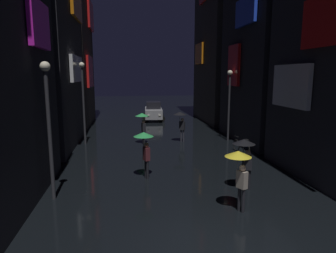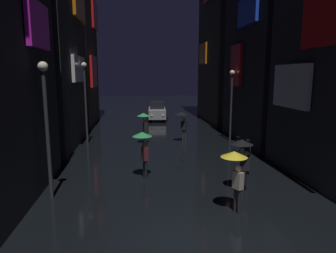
# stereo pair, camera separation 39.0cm
# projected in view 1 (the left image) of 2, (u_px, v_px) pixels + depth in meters

# --- Properties ---
(ground_plane) EXTENTS (120.00, 120.00, 0.00)m
(ground_plane) POSITION_uv_depth(u_px,v_px,m) (211.00, 248.00, 8.12)
(ground_plane) COLOR black
(building_left_mid) EXTENTS (4.25, 8.47, 12.70)m
(building_left_mid) POSITION_uv_depth(u_px,v_px,m) (40.00, 47.00, 18.92)
(building_left_mid) COLOR #232328
(building_left_mid) RESTS_ON ground
(building_left_far) EXTENTS (4.25, 7.92, 18.96)m
(building_left_far) POSITION_uv_depth(u_px,v_px,m) (65.00, 20.00, 26.90)
(building_left_far) COLOR #2D2826
(building_left_far) RESTS_ON ground
(building_right_mid) EXTENTS (4.25, 7.55, 17.17)m
(building_right_mid) POSITION_uv_depth(u_px,v_px,m) (269.00, 16.00, 20.15)
(building_right_mid) COLOR #232328
(building_right_mid) RESTS_ON ground
(pedestrian_near_crossing_yellow) EXTENTS (0.90, 0.90, 2.12)m
(pedestrian_near_crossing_yellow) POSITION_uv_depth(u_px,v_px,m) (239.00, 164.00, 10.12)
(pedestrian_near_crossing_yellow) COLOR black
(pedestrian_near_crossing_yellow) RESTS_ON ground
(pedestrian_foreground_left_black) EXTENTS (0.90, 0.90, 2.12)m
(pedestrian_foreground_left_black) POSITION_uv_depth(u_px,v_px,m) (181.00, 118.00, 20.80)
(pedestrian_foreground_left_black) COLOR #2D2D38
(pedestrian_foreground_left_black) RESTS_ON ground
(pedestrian_midstreet_left_green) EXTENTS (0.90, 0.90, 2.12)m
(pedestrian_midstreet_left_green) POSITION_uv_depth(u_px,v_px,m) (143.00, 120.00, 20.05)
(pedestrian_midstreet_left_green) COLOR black
(pedestrian_midstreet_left_green) RESTS_ON ground
(pedestrian_midstreet_centre_green) EXTENTS (0.90, 0.90, 2.12)m
(pedestrian_midstreet_centre_green) POSITION_uv_depth(u_px,v_px,m) (145.00, 142.00, 13.43)
(pedestrian_midstreet_centre_green) COLOR black
(pedestrian_midstreet_centre_green) RESTS_ON ground
(pedestrian_far_right_black) EXTENTS (0.90, 0.90, 2.12)m
(pedestrian_far_right_black) POSITION_uv_depth(u_px,v_px,m) (245.00, 150.00, 12.02)
(pedestrian_far_right_black) COLOR black
(pedestrian_far_right_black) RESTS_ON ground
(bicycle_parked_at_storefront) EXTENTS (0.38, 1.80, 0.96)m
(bicycle_parked_at_storefront) POSITION_uv_depth(u_px,v_px,m) (241.00, 147.00, 17.94)
(bicycle_parked_at_storefront) COLOR black
(bicycle_parked_at_storefront) RESTS_ON ground
(car_distant) EXTENTS (2.44, 4.24, 1.92)m
(car_distant) POSITION_uv_depth(u_px,v_px,m) (153.00, 111.00, 31.00)
(car_distant) COLOR #99999E
(car_distant) RESTS_ON ground
(streetlamp_left_near) EXTENTS (0.36, 0.36, 5.12)m
(streetlamp_left_near) POSITION_uv_depth(u_px,v_px,m) (48.00, 114.00, 10.82)
(streetlamp_left_near) COLOR #2D2D33
(streetlamp_left_near) RESTS_ON ground
(streetlamp_left_far) EXTENTS (0.36, 0.36, 5.47)m
(streetlamp_left_far) POSITION_uv_depth(u_px,v_px,m) (83.00, 94.00, 19.86)
(streetlamp_left_far) COLOR #2D2D33
(streetlamp_left_far) RESTS_ON ground
(streetlamp_right_far) EXTENTS (0.36, 0.36, 4.97)m
(streetlamp_right_far) POSITION_uv_depth(u_px,v_px,m) (229.00, 96.00, 20.98)
(streetlamp_right_far) COLOR #2D2D33
(streetlamp_right_far) RESTS_ON ground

